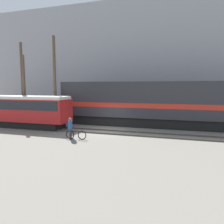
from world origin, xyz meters
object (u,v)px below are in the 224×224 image
at_px(utility_pole_left, 22,83).
at_px(freight_locomotive, 159,103).
at_px(person, 70,126).
at_px(streetcar, 17,109).
at_px(utility_pole_right, 55,81).
at_px(bicycle, 76,135).
at_px(utility_pole_center, 24,90).

bearing_deg(utility_pole_left, freight_locomotive, 8.28).
bearing_deg(freight_locomotive, person, -128.24).
xyz_separation_m(person, utility_pole_left, (-8.98, 5.59, 3.49)).
relative_size(streetcar, person, 6.64).
xyz_separation_m(freight_locomotive, streetcar, (-14.13, -4.40, -0.62)).
bearing_deg(utility_pole_right, streetcar, -145.81).
bearing_deg(person, freight_locomotive, 51.76).
xyz_separation_m(bicycle, person, (-0.40, -0.19, 0.71)).
bearing_deg(utility_pole_center, streetcar, -70.78).
xyz_separation_m(streetcar, utility_pole_center, (-0.77, 2.20, 2.01)).
bearing_deg(utility_pole_left, bicycle, -29.94).
height_order(bicycle, utility_pole_left, utility_pole_left).
xyz_separation_m(streetcar, utility_pole_right, (3.24, 2.20, 2.92)).
distance_m(bicycle, utility_pole_left, 11.61).
relative_size(freight_locomotive, utility_pole_center, 2.71).
distance_m(bicycle, person, 0.84).
height_order(freight_locomotive, utility_pole_center, utility_pole_center).
relative_size(person, utility_pole_right, 0.18).
distance_m(utility_pole_center, utility_pole_right, 4.11).
bearing_deg(utility_pole_center, utility_pole_right, 0.00).
bearing_deg(utility_pole_center, person, -32.54).
relative_size(utility_pole_left, utility_pole_right, 0.95).
relative_size(freight_locomotive, bicycle, 12.18).
bearing_deg(utility_pole_right, utility_pole_left, -180.00).
relative_size(freight_locomotive, streetcar, 1.80).
bearing_deg(bicycle, utility_pole_center, 149.47).
distance_m(freight_locomotive, utility_pole_center, 15.12).
distance_m(freight_locomotive, utility_pole_left, 15.41).
bearing_deg(utility_pole_left, utility_pole_right, 0.00).
bearing_deg(streetcar, utility_pole_center, 109.22).
bearing_deg(freight_locomotive, utility_pole_right, -168.58).
distance_m(person, utility_pole_left, 11.13).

